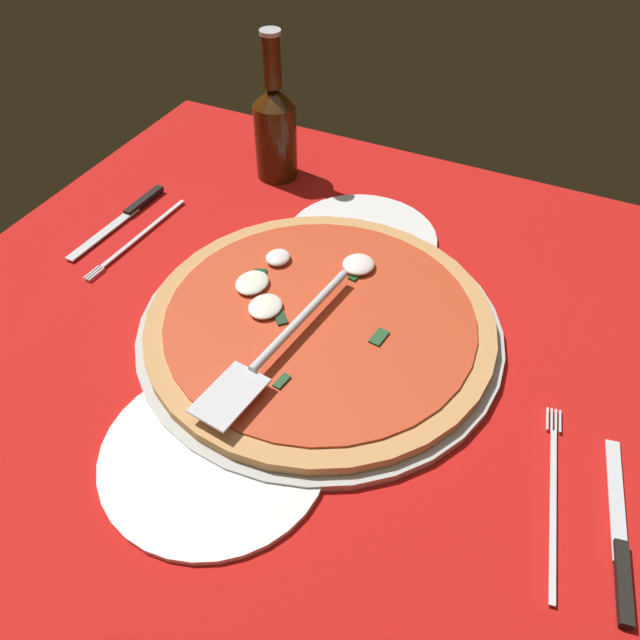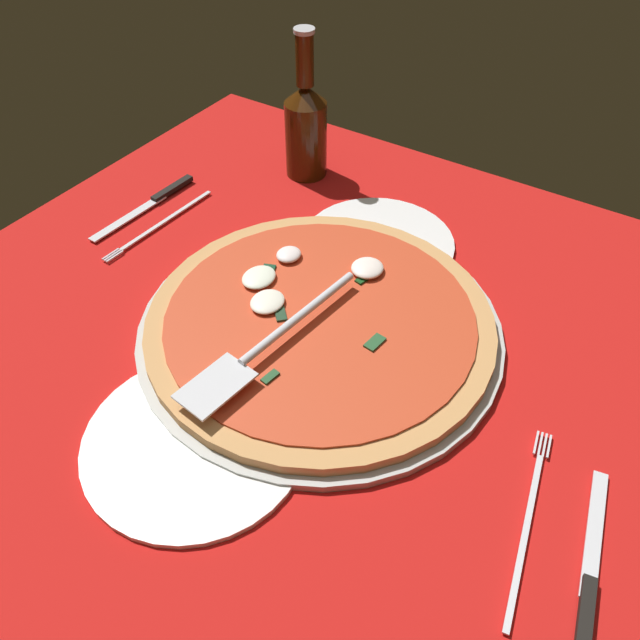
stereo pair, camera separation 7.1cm
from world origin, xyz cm
name	(u,v)px [view 2 (the right image)]	position (x,y,z in cm)	size (l,w,h in cm)	color
ground_plane	(293,343)	(0.00, 0.00, -0.40)	(97.33, 97.33, 0.80)	red
checker_pattern	(293,341)	(0.00, 0.00, 0.05)	(97.33, 97.33, 0.10)	silver
pizza_pan	(320,330)	(-2.81, 2.09, 0.77)	(44.41, 44.41, 1.33)	#B7BAB6
dinner_plate_left	(378,243)	(-22.11, -0.52, 0.60)	(21.60, 21.60, 1.00)	white
dinner_plate_right	(193,439)	(17.89, -0.34, 0.60)	(23.59, 23.59, 1.00)	white
pizza	(319,320)	(-2.92, 1.94, 2.28)	(42.18, 42.18, 2.89)	tan
pizza_server	(270,340)	(4.85, 0.42, 4.69)	(27.36, 6.36, 1.00)	silver
place_setting_near	(156,215)	(-10.13, -32.19, 0.46)	(22.43, 12.18, 1.40)	silver
place_setting_far	(558,551)	(8.98, 35.71, 0.46)	(21.54, 16.05, 1.40)	white
beer_bottle	(306,126)	(-32.47, -19.79, 8.64)	(6.59, 6.59, 23.28)	#371B06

